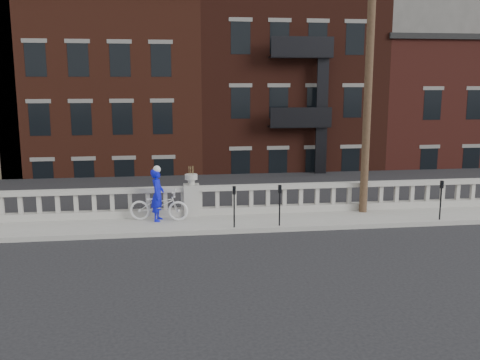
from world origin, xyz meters
name	(u,v)px	position (x,y,z in m)	size (l,w,h in m)	color
ground	(199,254)	(0.00, 0.00, 0.00)	(120.00, 120.00, 0.00)	black
sidewalk	(193,224)	(0.00, 3.00, 0.07)	(32.00, 2.20, 0.15)	gray
balustrade	(192,202)	(0.00, 3.95, 0.64)	(28.00, 0.34, 1.03)	gray
planter_pedestal	(191,196)	(0.00, 3.95, 0.83)	(0.55, 0.55, 1.76)	gray
lower_level	(186,113)	(0.56, 23.04, 2.63)	(80.00, 44.00, 20.80)	#605E59
utility_pole	(369,69)	(6.20, 3.60, 5.24)	(1.60, 0.28, 10.00)	#422D1E
parking_meter_a	(234,202)	(1.29, 2.15, 1.00)	(0.10, 0.09, 1.36)	black
parking_meter_b	(280,201)	(2.79, 2.15, 1.00)	(0.10, 0.09, 1.36)	black
parking_meter_c	(441,196)	(8.40, 2.15, 1.00)	(0.10, 0.09, 1.36)	black
bicycle	(159,205)	(-1.14, 3.38, 0.68)	(0.70, 2.00, 1.05)	white
cyclist	(158,195)	(-1.17, 3.35, 1.04)	(0.65, 0.43, 1.79)	#0D12CE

